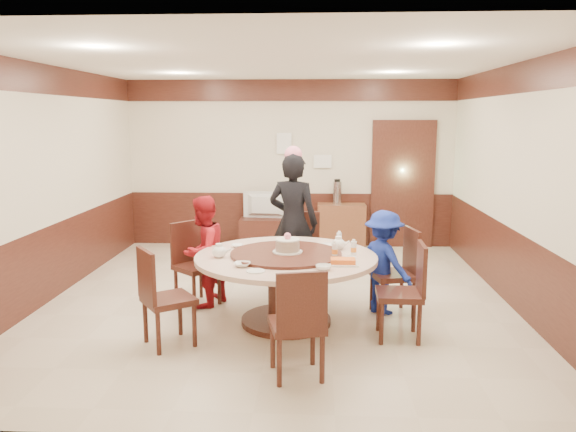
# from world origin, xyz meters

# --- Properties ---
(room) EXTENTS (6.00, 6.04, 2.84)m
(room) POSITION_xyz_m (0.01, 0.01, 1.08)
(room) COLOR beige
(room) RESTS_ON ground
(banquet_table) EXTENTS (1.92, 1.92, 0.78)m
(banquet_table) POSITION_xyz_m (0.14, -0.79, 0.53)
(banquet_table) COLOR #401B14
(banquet_table) RESTS_ON ground
(chair_0) EXTENTS (0.54, 0.53, 0.97)m
(chair_0) POSITION_xyz_m (1.34, -0.43, 0.30)
(chair_0) COLOR #401B14
(chair_0) RESTS_ON ground
(chair_1) EXTENTS (0.45, 0.46, 0.97)m
(chair_1) POSITION_xyz_m (0.29, 0.51, 0.30)
(chair_1) COLOR #401B14
(chair_1) RESTS_ON ground
(chair_2) EXTENTS (0.62, 0.62, 0.97)m
(chair_2) POSITION_xyz_m (-0.95, -0.20, 0.30)
(chair_2) COLOR #401B14
(chair_2) RESTS_ON ground
(chair_3) EXTENTS (0.62, 0.61, 0.97)m
(chair_3) POSITION_xyz_m (-0.97, -1.43, 0.30)
(chair_3) COLOR #401B14
(chair_3) RESTS_ON ground
(chair_4) EXTENTS (0.53, 0.54, 0.97)m
(chair_4) POSITION_xyz_m (0.31, -2.04, 0.30)
(chair_4) COLOR #401B14
(chair_4) RESTS_ON ground
(chair_5) EXTENTS (0.46, 0.45, 0.97)m
(chair_5) POSITION_xyz_m (1.31, -1.14, 0.30)
(chair_5) COLOR #401B14
(chair_5) RESTS_ON ground
(person_standing) EXTENTS (0.73, 0.58, 1.75)m
(person_standing) POSITION_xyz_m (0.16, 0.44, 0.87)
(person_standing) COLOR black
(person_standing) RESTS_ON ground
(person_red) EXTENTS (0.70, 0.78, 1.30)m
(person_red) POSITION_xyz_m (-0.85, -0.26, 0.65)
(person_red) COLOR #AC171E
(person_red) RESTS_ON ground
(person_blue) EXTENTS (0.82, 0.86, 1.17)m
(person_blue) POSITION_xyz_m (1.21, -0.40, 0.59)
(person_blue) COLOR navy
(person_blue) RESTS_ON ground
(birthday_cake) EXTENTS (0.32, 0.32, 0.21)m
(birthday_cake) POSITION_xyz_m (0.16, -0.77, 0.85)
(birthday_cake) COLOR white
(birthday_cake) RESTS_ON banquet_table
(teapot_left) EXTENTS (0.17, 0.15, 0.13)m
(teapot_left) POSITION_xyz_m (-0.55, -0.91, 0.81)
(teapot_left) COLOR white
(teapot_left) RESTS_ON banquet_table
(teapot_right) EXTENTS (0.17, 0.15, 0.13)m
(teapot_right) POSITION_xyz_m (0.70, -0.49, 0.81)
(teapot_right) COLOR white
(teapot_right) RESTS_ON banquet_table
(bowl_0) EXTENTS (0.13, 0.13, 0.03)m
(bowl_0) POSITION_xyz_m (-0.42, -0.45, 0.77)
(bowl_0) COLOR white
(bowl_0) RESTS_ON banquet_table
(bowl_1) EXTENTS (0.15, 0.15, 0.05)m
(bowl_1) POSITION_xyz_m (0.53, -1.34, 0.77)
(bowl_1) COLOR white
(bowl_1) RESTS_ON banquet_table
(bowl_2) EXTENTS (0.16, 0.16, 0.04)m
(bowl_2) POSITION_xyz_m (-0.26, -1.26, 0.77)
(bowl_2) COLOR white
(bowl_2) RESTS_ON banquet_table
(bowl_3) EXTENTS (0.12, 0.12, 0.04)m
(bowl_3) POSITION_xyz_m (0.81, -0.97, 0.77)
(bowl_3) COLOR white
(bowl_3) RESTS_ON banquet_table
(saucer_near) EXTENTS (0.18, 0.18, 0.01)m
(saucer_near) POSITION_xyz_m (-0.11, -1.44, 0.76)
(saucer_near) COLOR white
(saucer_near) RESTS_ON banquet_table
(saucer_far) EXTENTS (0.18, 0.18, 0.01)m
(saucer_far) POSITION_xyz_m (0.59, -0.29, 0.76)
(saucer_far) COLOR white
(saucer_far) RESTS_ON banquet_table
(shrimp_platter) EXTENTS (0.30, 0.20, 0.06)m
(shrimp_platter) POSITION_xyz_m (0.72, -1.15, 0.78)
(shrimp_platter) COLOR white
(shrimp_platter) RESTS_ON banquet_table
(bottle_0) EXTENTS (0.06, 0.06, 0.16)m
(bottle_0) POSITION_xyz_m (0.65, -0.88, 0.83)
(bottle_0) COLOR white
(bottle_0) RESTS_ON banquet_table
(bottle_1) EXTENTS (0.06, 0.06, 0.16)m
(bottle_1) POSITION_xyz_m (0.85, -0.79, 0.83)
(bottle_1) COLOR white
(bottle_1) RESTS_ON banquet_table
(bottle_2) EXTENTS (0.06, 0.06, 0.16)m
(bottle_2) POSITION_xyz_m (0.71, -0.37, 0.83)
(bottle_2) COLOR white
(bottle_2) RESTS_ON banquet_table
(tv_stand) EXTENTS (0.85, 0.45, 0.50)m
(tv_stand) POSITION_xyz_m (-0.41, 2.75, 0.25)
(tv_stand) COLOR #401B14
(tv_stand) RESTS_ON ground
(television) EXTENTS (0.78, 0.19, 0.45)m
(television) POSITION_xyz_m (-0.41, 2.75, 0.72)
(television) COLOR gray
(television) RESTS_ON tv_stand
(side_cabinet) EXTENTS (0.80, 0.40, 0.75)m
(side_cabinet) POSITION_xyz_m (0.87, 2.78, 0.38)
(side_cabinet) COLOR brown
(side_cabinet) RESTS_ON ground
(thermos) EXTENTS (0.15, 0.15, 0.38)m
(thermos) POSITION_xyz_m (0.80, 2.78, 0.94)
(thermos) COLOR silver
(thermos) RESTS_ON side_cabinet
(notice_left) EXTENTS (0.25, 0.00, 0.35)m
(notice_left) POSITION_xyz_m (-0.10, 2.96, 1.75)
(notice_left) COLOR white
(notice_left) RESTS_ON room
(notice_right) EXTENTS (0.30, 0.00, 0.22)m
(notice_right) POSITION_xyz_m (0.55, 2.96, 1.45)
(notice_right) COLOR white
(notice_right) RESTS_ON room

